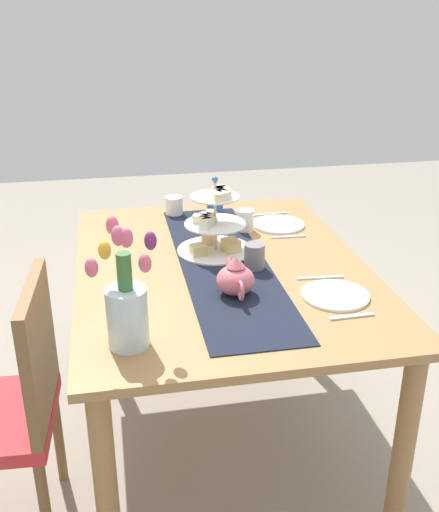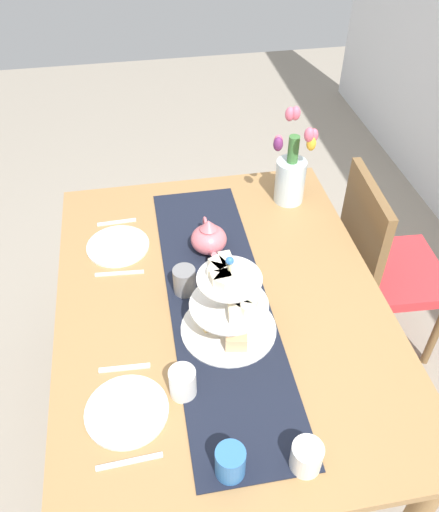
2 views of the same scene
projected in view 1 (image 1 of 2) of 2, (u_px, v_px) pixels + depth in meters
ground_plane at (221, 428)px, 2.58m from camera, size 8.00×8.00×0.00m
dining_table at (221, 290)px, 2.32m from camera, size 1.44×1.08×0.77m
chair_left at (8, 401)px, 1.94m from camera, size 0.44×0.44×0.91m
table_runner at (224, 264)px, 2.28m from camera, size 1.24×0.33×0.00m
tiered_cake_stand at (214, 227)px, 2.35m from camera, size 0.30×0.30×0.30m
teapot at (236, 279)px, 2.02m from camera, size 0.24×0.13×0.14m
tulip_vase at (126, 304)px, 1.70m from camera, size 0.17×0.20×0.39m
cream_jug at (174, 206)px, 2.78m from camera, size 0.08×0.08×0.08m
dinner_plate_left at (335, 295)px, 2.03m from camera, size 0.23×0.23×0.01m
fork_left at (352, 316)px, 1.90m from camera, size 0.02×0.15×0.01m
knife_left at (321, 278)px, 2.16m from camera, size 0.03×0.17×0.01m
dinner_plate_right at (278, 224)px, 2.66m from camera, size 0.23×0.23×0.01m
fork_right at (288, 237)px, 2.53m from camera, size 0.02×0.15×0.01m
knife_right at (270, 214)px, 2.79m from camera, size 0.02×0.17×0.01m
mug_grey at (254, 256)px, 2.22m from camera, size 0.08×0.08×0.09m
mug_white_text at (245, 220)px, 2.58m from camera, size 0.08×0.08×0.09m
mug_orange at (215, 203)px, 2.79m from camera, size 0.08×0.08×0.09m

